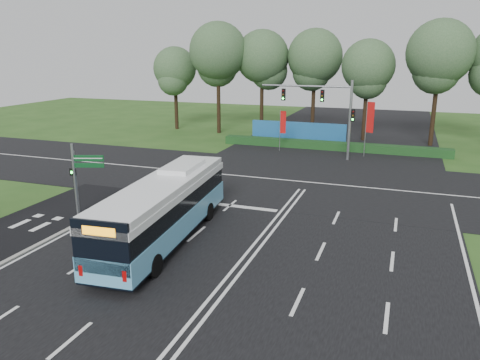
{
  "coord_description": "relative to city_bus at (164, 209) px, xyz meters",
  "views": [
    {
      "loc": [
        6.63,
        -20.94,
        9.38
      ],
      "look_at": [
        -1.56,
        2.0,
        2.65
      ],
      "focal_mm": 35.0,
      "sensor_mm": 36.0,
      "label": 1
    }
  ],
  "objects": [
    {
      "name": "traffic_light_gantry",
      "position": [
        4.63,
        21.78,
        2.93
      ],
      "size": [
        8.41,
        0.28,
        7.0
      ],
      "color": "gray",
      "rests_on": "ground"
    },
    {
      "name": "banner_flag_left",
      "position": [
        -0.08,
        23.56,
        0.88
      ],
      "size": [
        0.59,
        0.08,
        3.98
      ],
      "rotation": [
        0.0,
        0.0,
        0.05
      ],
      "color": "gray",
      "rests_on": "ground"
    },
    {
      "name": "road_cross",
      "position": [
        4.43,
        13.28,
        -1.71
      ],
      "size": [
        120.0,
        14.0,
        0.05
      ],
      "primitive_type": "cube",
      "color": "black",
      "rests_on": "ground"
    },
    {
      "name": "ground",
      "position": [
        4.43,
        1.28,
        -1.74
      ],
      "size": [
        120.0,
        120.0,
        0.0
      ],
      "primitive_type": "plane",
      "color": "#284E1A",
      "rests_on": "ground"
    },
    {
      "name": "kerb_strip",
      "position": [
        -5.67,
        -1.72,
        -1.68
      ],
      "size": [
        0.25,
        18.0,
        0.12
      ],
      "primitive_type": "cube",
      "color": "gray",
      "rests_on": "ground"
    },
    {
      "name": "street_sign",
      "position": [
        -5.59,
        0.83,
        1.08
      ],
      "size": [
        1.69,
        0.63,
        4.53
      ],
      "rotation": [
        0.0,
        0.0,
        0.32
      ],
      "color": "gray",
      "rests_on": "ground"
    },
    {
      "name": "pedestrian_signal",
      "position": [
        -6.85,
        1.84,
        0.37
      ],
      "size": [
        0.31,
        0.43,
        3.85
      ],
      "rotation": [
        0.0,
        0.0,
        0.02
      ],
      "color": "gray",
      "rests_on": "ground"
    },
    {
      "name": "banner_flag_mid",
      "position": [
        7.9,
        23.63,
        1.59
      ],
      "size": [
        0.72,
        0.33,
        5.14
      ],
      "rotation": [
        0.0,
        0.0,
        -0.38
      ],
      "color": "gray",
      "rests_on": "ground"
    },
    {
      "name": "city_bus",
      "position": [
        0.0,
        0.0,
        0.0
      ],
      "size": [
        3.49,
        12.18,
        3.45
      ],
      "rotation": [
        0.0,
        0.0,
        0.08
      ],
      "color": "#5BA8D3",
      "rests_on": "ground"
    },
    {
      "name": "hedge",
      "position": [
        4.43,
        25.78,
        -1.34
      ],
      "size": [
        22.0,
        1.2,
        0.8
      ],
      "primitive_type": "cube",
      "color": "#153B18",
      "rests_on": "ground"
    },
    {
      "name": "blue_hoarding",
      "position": [
        0.43,
        28.28,
        -0.64
      ],
      "size": [
        10.0,
        0.3,
        2.2
      ],
      "primitive_type": "cube",
      "color": "#1B5996",
      "rests_on": "ground"
    },
    {
      "name": "eucalyptus_row",
      "position": [
        2.19,
        32.39,
        6.99
      ],
      "size": [
        40.79,
        9.23,
        12.67
      ],
      "color": "black",
      "rests_on": "ground"
    },
    {
      "name": "road_main",
      "position": [
        4.43,
        1.28,
        -1.72
      ],
      "size": [
        20.0,
        120.0,
        0.04
      ],
      "primitive_type": "cube",
      "color": "black",
      "rests_on": "ground"
    },
    {
      "name": "bike_path",
      "position": [
        -8.07,
        -1.72,
        -1.71
      ],
      "size": [
        5.0,
        18.0,
        0.06
      ],
      "primitive_type": "cube",
      "color": "black",
      "rests_on": "ground"
    }
  ]
}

